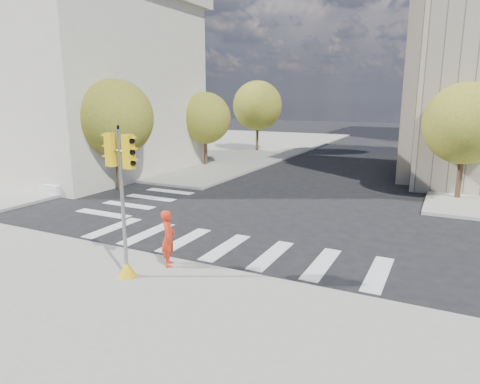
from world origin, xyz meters
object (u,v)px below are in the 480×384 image
lamp_far (469,106)px  traffic_signal (123,215)px  planter_wall (29,184)px  lamp_near (475,111)px  photographer (168,238)px

lamp_far → traffic_signal: (-9.36, -33.89, -2.53)m
traffic_signal → planter_wall: bearing=161.2°
lamp_near → planter_wall: (-23.00, -12.63, -4.18)m
photographer → lamp_far: bearing=-45.7°
lamp_near → lamp_far: same height
lamp_far → lamp_near: bearing=-90.0°
photographer → planter_wall: 15.46m
traffic_signal → planter_wall: 15.54m
lamp_far → photographer: bearing=-105.0°
lamp_far → planter_wall: bearing=-130.8°
traffic_signal → planter_wall: (-13.64, 7.27, -1.65)m
lamp_far → photographer: lamp_far is taller
lamp_far → photographer: size_ratio=4.47×
lamp_near → traffic_signal: 22.13m
lamp_near → lamp_far: (0.00, 14.00, 0.00)m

